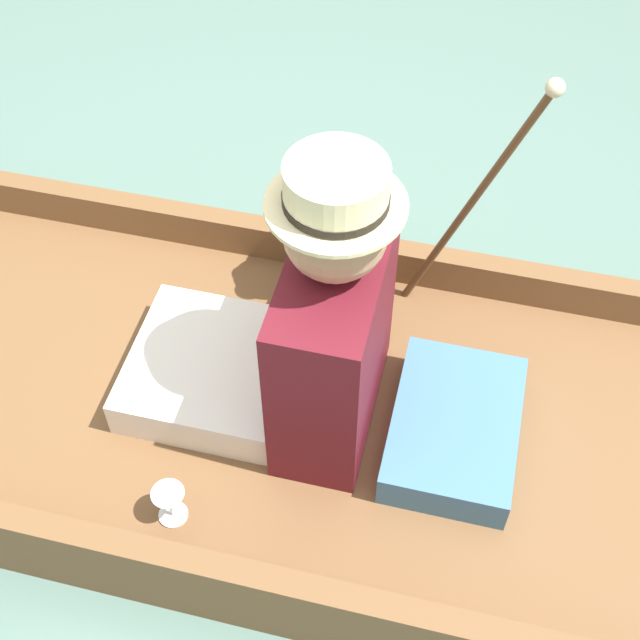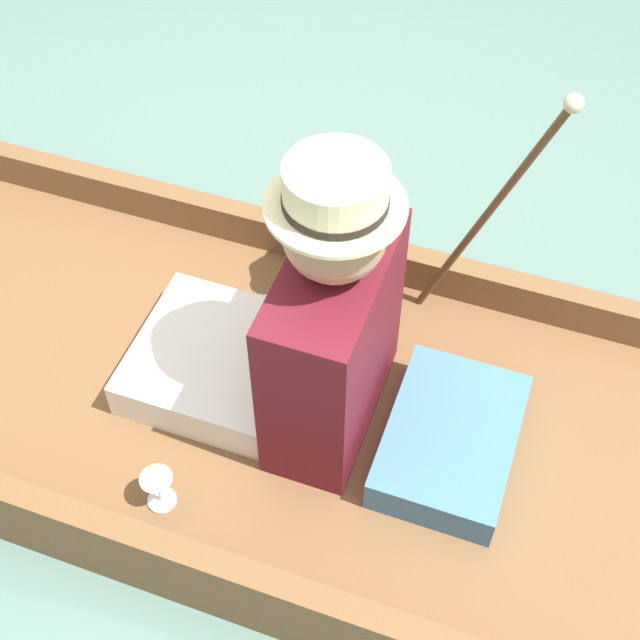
{
  "view_description": "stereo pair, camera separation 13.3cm",
  "coord_description": "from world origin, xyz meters",
  "px_view_note": "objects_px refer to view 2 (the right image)",
  "views": [
    {
      "loc": [
        -1.22,
        -0.47,
        2.04
      ],
      "look_at": [
        0.02,
        -0.17,
        0.48
      ],
      "focal_mm": 50.0,
      "sensor_mm": 36.0,
      "label": 1
    },
    {
      "loc": [
        -1.18,
        -0.6,
        2.04
      ],
      "look_at": [
        0.02,
        -0.17,
        0.48
      ],
      "focal_mm": 50.0,
      "sensor_mm": 36.0,
      "label": 2
    }
  ],
  "objects_px": {
    "teddy_bear": "(348,241)",
    "walking_cane": "(502,196)",
    "wine_glass": "(158,485)",
    "seated_person": "(305,329)"
  },
  "relations": [
    {
      "from": "walking_cane",
      "to": "seated_person",
      "type": "bearing_deg",
      "value": 140.53
    },
    {
      "from": "teddy_bear",
      "to": "wine_glass",
      "type": "height_order",
      "value": "teddy_bear"
    },
    {
      "from": "wine_glass",
      "to": "walking_cane",
      "type": "xyz_separation_m",
      "value": [
        0.8,
        -0.57,
        0.37
      ]
    },
    {
      "from": "wine_glass",
      "to": "walking_cane",
      "type": "distance_m",
      "value": 1.05
    },
    {
      "from": "teddy_bear",
      "to": "wine_glass",
      "type": "xyz_separation_m",
      "value": [
        -0.76,
        0.2,
        -0.13
      ]
    },
    {
      "from": "teddy_bear",
      "to": "seated_person",
      "type": "bearing_deg",
      "value": -177.18
    },
    {
      "from": "wine_glass",
      "to": "seated_person",
      "type": "bearing_deg",
      "value": -30.24
    },
    {
      "from": "teddy_bear",
      "to": "walking_cane",
      "type": "bearing_deg",
      "value": -83.61
    },
    {
      "from": "seated_person",
      "to": "walking_cane",
      "type": "xyz_separation_m",
      "value": [
        0.42,
        -0.35,
        0.16
      ]
    },
    {
      "from": "seated_person",
      "to": "walking_cane",
      "type": "bearing_deg",
      "value": -28.14
    }
  ]
}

